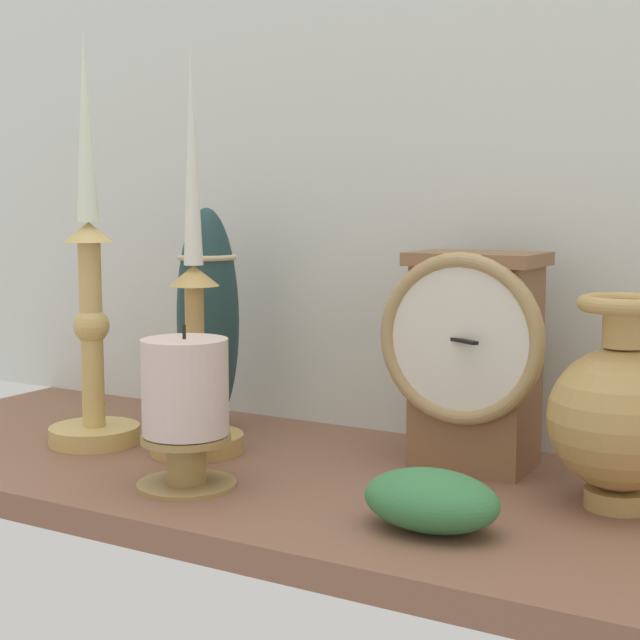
{
  "coord_description": "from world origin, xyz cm",
  "views": [
    {
      "loc": [
        42.6,
        -71.76,
        24.14
      ],
      "look_at": [
        1.32,
        0.0,
        14.0
      ],
      "focal_mm": 53.04,
      "sensor_mm": 36.0,
      "label": 1
    }
  ],
  "objects_px": {
    "mantel_clock": "(473,355)",
    "candlestick_tall_center": "(195,343)",
    "candlestick_tall_left": "(91,316)",
    "brass_vase_bulbous": "(620,414)",
    "pillar_candle_front": "(185,406)",
    "tall_ceramic_vase": "(208,318)"
  },
  "relations": [
    {
      "from": "candlestick_tall_center",
      "to": "brass_vase_bulbous",
      "type": "distance_m",
      "value": 0.4
    },
    {
      "from": "tall_ceramic_vase",
      "to": "mantel_clock",
      "type": "bearing_deg",
      "value": -1.25
    },
    {
      "from": "candlestick_tall_left",
      "to": "pillar_candle_front",
      "type": "height_order",
      "value": "candlestick_tall_left"
    },
    {
      "from": "mantel_clock",
      "to": "tall_ceramic_vase",
      "type": "distance_m",
      "value": 0.3
    },
    {
      "from": "mantel_clock",
      "to": "candlestick_tall_center",
      "type": "bearing_deg",
      "value": -162.49
    },
    {
      "from": "candlestick_tall_center",
      "to": "pillar_candle_front",
      "type": "relative_size",
      "value": 2.8
    },
    {
      "from": "mantel_clock",
      "to": "pillar_candle_front",
      "type": "distance_m",
      "value": 0.26
    },
    {
      "from": "mantel_clock",
      "to": "candlestick_tall_center",
      "type": "relative_size",
      "value": 0.51
    },
    {
      "from": "candlestick_tall_left",
      "to": "brass_vase_bulbous",
      "type": "xyz_separation_m",
      "value": [
        0.51,
        0.05,
        -0.05
      ]
    },
    {
      "from": "mantel_clock",
      "to": "tall_ceramic_vase",
      "type": "height_order",
      "value": "tall_ceramic_vase"
    },
    {
      "from": "candlestick_tall_left",
      "to": "candlestick_tall_center",
      "type": "relative_size",
      "value": 1.04
    },
    {
      "from": "pillar_candle_front",
      "to": "tall_ceramic_vase",
      "type": "relative_size",
      "value": 0.59
    },
    {
      "from": "mantel_clock",
      "to": "tall_ceramic_vase",
      "type": "bearing_deg",
      "value": 178.75
    },
    {
      "from": "candlestick_tall_left",
      "to": "pillar_candle_front",
      "type": "relative_size",
      "value": 2.92
    },
    {
      "from": "candlestick_tall_left",
      "to": "candlestick_tall_center",
      "type": "bearing_deg",
      "value": 12.16
    },
    {
      "from": "candlestick_tall_center",
      "to": "tall_ceramic_vase",
      "type": "relative_size",
      "value": 1.65
    },
    {
      "from": "candlestick_tall_left",
      "to": "tall_ceramic_vase",
      "type": "height_order",
      "value": "candlestick_tall_left"
    },
    {
      "from": "candlestick_tall_center",
      "to": "tall_ceramic_vase",
      "type": "distance_m",
      "value": 0.1
    },
    {
      "from": "candlestick_tall_center",
      "to": "pillar_candle_front",
      "type": "bearing_deg",
      "value": -56.91
    },
    {
      "from": "mantel_clock",
      "to": "brass_vase_bulbous",
      "type": "distance_m",
      "value": 0.15
    },
    {
      "from": "brass_vase_bulbous",
      "to": "mantel_clock",
      "type": "bearing_deg",
      "value": 160.5
    },
    {
      "from": "candlestick_tall_left",
      "to": "brass_vase_bulbous",
      "type": "height_order",
      "value": "candlestick_tall_left"
    }
  ]
}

